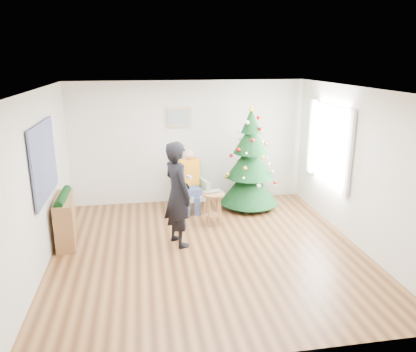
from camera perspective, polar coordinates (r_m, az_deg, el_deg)
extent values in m
plane|color=brown|center=(6.76, 0.01, -10.45)|extent=(5.00, 5.00, 0.00)
plane|color=white|center=(6.05, 0.01, 12.10)|extent=(5.00, 5.00, 0.00)
plane|color=silver|center=(8.69, -2.74, 4.72)|extent=(5.00, 0.00, 5.00)
plane|color=silver|center=(4.00, 6.06, -9.70)|extent=(5.00, 0.00, 5.00)
plane|color=silver|center=(6.38, -22.72, -0.86)|extent=(0.00, 5.00, 5.00)
plane|color=silver|center=(7.12, 20.26, 1.11)|extent=(0.00, 5.00, 5.00)
cube|color=white|center=(7.92, 16.71, 4.38)|extent=(0.04, 1.30, 1.40)
cube|color=white|center=(7.26, 19.05, 3.13)|extent=(0.05, 0.25, 1.50)
cube|color=white|center=(8.58, 14.35, 5.44)|extent=(0.05, 0.25, 1.50)
cylinder|color=#3F2816|center=(8.61, 5.76, -3.49)|extent=(0.09, 0.09, 0.28)
cone|color=black|center=(8.49, 5.83, -1.15)|extent=(1.20, 1.20, 0.78)
cone|color=black|center=(8.35, 5.93, 2.16)|extent=(0.96, 0.96, 0.69)
cone|color=black|center=(8.25, 6.02, 5.26)|extent=(0.70, 0.70, 0.60)
cone|color=black|center=(8.19, 6.10, 7.79)|extent=(0.41, 0.41, 0.51)
cone|color=gold|center=(8.16, 6.15, 9.59)|extent=(0.13, 0.13, 0.13)
cylinder|color=brown|center=(7.54, 0.77, -2.55)|extent=(0.42, 0.42, 0.04)
cylinder|color=brown|center=(7.69, 0.76, -5.50)|extent=(0.31, 0.31, 0.02)
imported|color=silver|center=(7.53, 0.77, -2.31)|extent=(0.39, 0.30, 0.03)
cube|color=gray|center=(8.33, -2.52, -2.76)|extent=(0.75, 0.72, 0.12)
cube|color=gray|center=(8.47, -3.17, -0.02)|extent=(0.65, 0.25, 0.60)
cube|color=gray|center=(8.19, -4.53, -1.95)|extent=(0.20, 0.51, 0.30)
cube|color=gray|center=(8.38, -0.59, -1.47)|extent=(0.20, 0.51, 0.30)
cube|color=navy|center=(8.22, -2.47, -2.07)|extent=(0.44, 0.45, 0.14)
cube|color=orange|center=(8.31, -2.67, 0.53)|extent=(0.42, 0.28, 0.55)
sphere|color=tan|center=(8.20, -2.69, 3.05)|extent=(0.20, 0.20, 0.20)
imported|color=black|center=(6.69, -4.28, -2.56)|extent=(0.64, 0.76, 1.77)
cube|color=white|center=(6.59, -2.67, -0.13)|extent=(0.08, 0.13, 0.04)
cube|color=brown|center=(7.31, -19.43, -5.89)|extent=(0.41, 1.03, 0.80)
cylinder|color=black|center=(7.16, -19.75, -2.78)|extent=(0.14, 0.90, 0.14)
cube|color=black|center=(6.59, -22.07, 1.99)|extent=(0.03, 1.50, 1.15)
cube|color=tan|center=(8.54, -4.11, 8.24)|extent=(0.52, 0.03, 0.42)
cube|color=gray|center=(8.52, -4.09, 8.22)|extent=(0.44, 0.02, 0.34)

